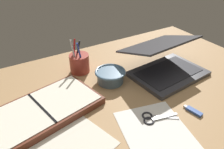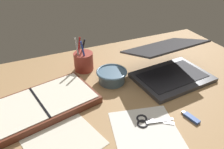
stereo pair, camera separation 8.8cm
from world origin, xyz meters
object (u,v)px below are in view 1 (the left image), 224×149
pen_cup (79,63)px  scissors (152,118)px  laptop (165,63)px  planner (42,111)px  bowl (110,76)px

pen_cup → scissors: 43.47cm
laptop → planner: laptop is taller
laptop → pen_cup: bearing=142.7°
laptop → planner: (-56.82, 1.53, -3.61)cm
bowl → planner: bowl is taller
bowl → pen_cup: (-7.93, 14.87, 1.48)cm
planner → scissors: bearing=-46.8°
scissors → laptop: bearing=66.0°
bowl → planner: (-31.52, -4.99, -1.60)cm
bowl → scissors: 27.63cm
pen_cup → laptop: bearing=-32.8°
laptop → bowl: size_ratio=2.59×
bowl → scissors: (0.91, -27.48, -2.75)cm
laptop → scissors: bearing=-143.9°
pen_cup → planner: bearing=-139.9°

